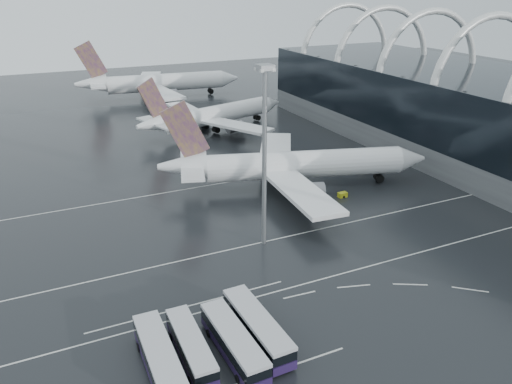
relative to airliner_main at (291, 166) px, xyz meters
name	(u,v)px	position (x,y,z in m)	size (l,w,h in m)	color
ground	(338,266)	(-8.93, -31.63, -4.90)	(420.00, 420.00, 0.00)	black
lane_marking_near	(345,273)	(-8.93, -33.63, -4.89)	(120.00, 0.25, 0.01)	silver
lane_marking_mid	(300,234)	(-8.93, -19.63, -4.89)	(120.00, 0.25, 0.01)	silver
lane_marking_far	(237,180)	(-8.93, 8.37, -4.89)	(120.00, 0.25, 0.01)	silver
bus_bay_line_north	(190,306)	(-32.93, -31.63, -4.89)	(28.00, 0.25, 0.01)	silver
airliner_main	(291,166)	(0.00, 0.00, 0.00)	(56.76, 49.13, 19.56)	white
airliner_gate_b	(213,116)	(0.36, 48.56, -0.43)	(50.59, 44.87, 17.85)	white
airliner_gate_c	(157,83)	(-2.63, 99.72, 0.55)	(61.24, 56.18, 21.80)	white
bus_row_near_a	(160,358)	(-39.86, -42.14, -3.03)	(3.48, 13.83, 3.39)	#261543
bus_row_near_b	(191,346)	(-35.96, -41.44, -3.23)	(3.19, 12.43, 3.04)	#261543
bus_row_near_c	(234,342)	(-31.24, -43.08, -3.06)	(3.57, 13.64, 3.34)	#261543
bus_row_near_d	(257,327)	(-27.57, -41.77, -3.01)	(3.64, 14.06, 3.44)	#261543
floodlight_mast	(264,137)	(-16.12, -20.00, 13.76)	(2.27, 2.27, 29.67)	gray
gse_cart_belly_a	(343,195)	(7.04, -9.25, -4.39)	(1.87, 1.11, 1.02)	gold
gse_cart_belly_b	(365,170)	(19.79, 0.48, -4.29)	(2.25, 1.33, 1.23)	slate
gse_cart_belly_c	(333,207)	(1.80, -13.69, -4.31)	(2.17, 1.28, 1.18)	gold
gse_cart_belly_e	(293,177)	(2.63, 3.79, -4.31)	(2.14, 1.27, 1.17)	gold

